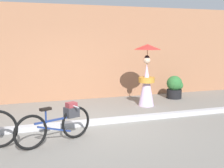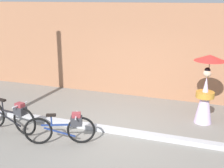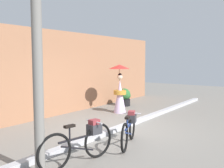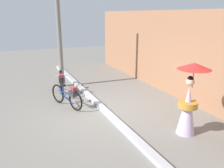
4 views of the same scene
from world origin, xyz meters
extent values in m
plane|color=gray|center=(0.00, 0.00, 0.00)|extent=(30.00, 30.00, 0.00)
cube|color=#9E6B4C|center=(0.00, 3.17, 1.57)|extent=(14.00, 0.40, 3.15)
cube|color=#B2B2B7|center=(0.00, 0.00, 0.06)|extent=(14.00, 0.20, 0.12)
torus|color=black|center=(-2.01, -0.88, 0.37)|extent=(0.74, 0.17, 0.74)
cube|color=black|center=(-2.54, -0.79, 0.53)|extent=(0.89, 0.18, 0.04)
cube|color=black|center=(-2.54, -0.79, 0.33)|extent=(0.78, 0.16, 0.28)
cylinder|color=black|center=(-2.73, -0.76, 0.65)|extent=(0.03, 0.03, 0.31)
cube|color=black|center=(-2.73, -0.76, 0.81)|extent=(0.23, 0.12, 0.05)
cylinder|color=silver|center=(-2.12, -0.86, 0.79)|extent=(0.11, 0.48, 0.03)
cube|color=#333338|center=(-2.12, -0.86, 0.64)|extent=(0.29, 0.26, 0.20)
cube|color=maroon|center=(-2.12, -0.86, 0.77)|extent=(0.22, 0.19, 0.14)
torus|color=black|center=(-0.51, -0.79, 0.33)|extent=(0.64, 0.30, 0.67)
torus|color=black|center=(-1.43, -1.16, 0.33)|extent=(0.64, 0.30, 0.67)
cube|color=navy|center=(-0.97, -0.98, 0.48)|extent=(0.79, 0.35, 0.04)
cube|color=navy|center=(-0.97, -0.98, 0.29)|extent=(0.69, 0.30, 0.26)
cylinder|color=navy|center=(-1.14, -1.05, 0.59)|extent=(0.03, 0.03, 0.28)
cube|color=black|center=(-1.14, -1.05, 0.73)|extent=(0.24, 0.17, 0.05)
cylinder|color=silver|center=(-0.60, -0.83, 0.71)|extent=(0.21, 0.46, 0.03)
cube|color=#333338|center=(-0.60, -0.83, 0.57)|extent=(0.32, 0.30, 0.20)
cube|color=maroon|center=(-0.60, -0.83, 0.70)|extent=(0.25, 0.22, 0.14)
cone|color=silver|center=(2.14, 1.41, 0.65)|extent=(0.48, 0.48, 1.30)
cylinder|color=#C1842D|center=(2.14, 1.41, 0.81)|extent=(0.49, 0.49, 0.16)
sphere|color=beige|center=(2.14, 1.41, 1.40)|extent=(0.21, 0.21, 0.21)
sphere|color=black|center=(2.14, 1.41, 1.48)|extent=(0.16, 0.16, 0.16)
cylinder|color=olive|center=(2.17, 1.46, 1.53)|extent=(0.02, 0.02, 0.55)
cone|color=red|center=(2.17, 1.46, 1.81)|extent=(0.82, 0.82, 0.16)
camera|label=1|loc=(-1.64, -6.47, 2.04)|focal=46.04mm
camera|label=2|loc=(2.23, -6.42, 3.33)|focal=46.73mm
camera|label=3|loc=(-6.17, -4.27, 2.07)|focal=41.64mm
camera|label=4|loc=(6.34, -2.61, 3.01)|focal=37.28mm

